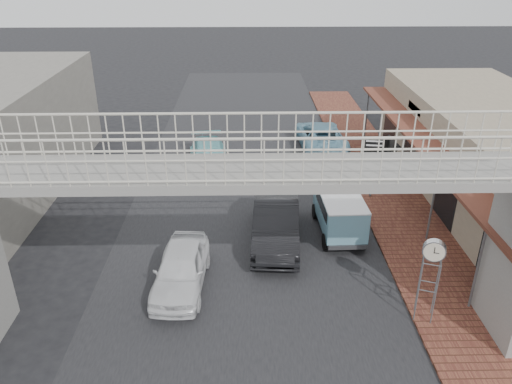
{
  "coord_description": "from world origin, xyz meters",
  "views": [
    {
      "loc": [
        0.04,
        -15.2,
        10.05
      ],
      "look_at": [
        0.4,
        1.73,
        1.8
      ],
      "focal_mm": 35.0,
      "sensor_mm": 36.0,
      "label": 1
    }
  ],
  "objects_px": {
    "arrow_sign": "(393,148)",
    "angkot_curb": "(321,136)",
    "white_hatchback": "(181,269)",
    "street_clock": "(433,254)",
    "angkot_far": "(209,157)",
    "angkot_van": "(340,209)",
    "motorcycle_near": "(356,170)",
    "dark_sedan": "(276,223)",
    "motorcycle_far": "(370,170)"
  },
  "relations": [
    {
      "from": "dark_sedan",
      "to": "angkot_far",
      "type": "xyz_separation_m",
      "value": [
        -2.95,
        7.02,
        -0.13
      ]
    },
    {
      "from": "angkot_far",
      "to": "street_clock",
      "type": "relative_size",
      "value": 1.72
    },
    {
      "from": "angkot_curb",
      "to": "motorcycle_far",
      "type": "distance_m",
      "value": 4.91
    },
    {
      "from": "motorcycle_near",
      "to": "arrow_sign",
      "type": "bearing_deg",
      "value": -160.33
    },
    {
      "from": "arrow_sign",
      "to": "motorcycle_far",
      "type": "bearing_deg",
      "value": 108.52
    },
    {
      "from": "angkot_van",
      "to": "motorcycle_near",
      "type": "distance_m",
      "value": 5.3
    },
    {
      "from": "white_hatchback",
      "to": "angkot_far",
      "type": "xyz_separation_m",
      "value": [
        0.31,
        9.77,
        -0.01
      ]
    },
    {
      "from": "motorcycle_far",
      "to": "street_clock",
      "type": "height_order",
      "value": "street_clock"
    },
    {
      "from": "dark_sedan",
      "to": "angkot_van",
      "type": "xyz_separation_m",
      "value": [
        2.49,
        0.55,
        0.28
      ]
    },
    {
      "from": "angkot_far",
      "to": "street_clock",
      "type": "height_order",
      "value": "street_clock"
    },
    {
      "from": "angkot_far",
      "to": "street_clock",
      "type": "distance_m",
      "value": 13.7
    },
    {
      "from": "dark_sedan",
      "to": "motorcycle_near",
      "type": "xyz_separation_m",
      "value": [
        4.17,
        5.55,
        -0.26
      ]
    },
    {
      "from": "angkot_curb",
      "to": "motorcycle_near",
      "type": "bearing_deg",
      "value": 101.6
    },
    {
      "from": "white_hatchback",
      "to": "angkot_far",
      "type": "relative_size",
      "value": 0.86
    },
    {
      "from": "dark_sedan",
      "to": "angkot_far",
      "type": "distance_m",
      "value": 7.61
    },
    {
      "from": "street_clock",
      "to": "white_hatchback",
      "type": "bearing_deg",
      "value": -173.92
    },
    {
      "from": "white_hatchback",
      "to": "street_clock",
      "type": "bearing_deg",
      "value": -10.6
    },
    {
      "from": "angkot_van",
      "to": "motorcycle_far",
      "type": "xyz_separation_m",
      "value": [
        2.34,
        4.79,
        -0.48
      ]
    },
    {
      "from": "angkot_curb",
      "to": "arrow_sign",
      "type": "height_order",
      "value": "arrow_sign"
    },
    {
      "from": "angkot_curb",
      "to": "arrow_sign",
      "type": "xyz_separation_m",
      "value": [
        2.08,
        -6.47,
        1.73
      ]
    },
    {
      "from": "dark_sedan",
      "to": "arrow_sign",
      "type": "height_order",
      "value": "arrow_sign"
    },
    {
      "from": "dark_sedan",
      "to": "motorcycle_far",
      "type": "distance_m",
      "value": 7.2
    },
    {
      "from": "white_hatchback",
      "to": "motorcycle_far",
      "type": "height_order",
      "value": "white_hatchback"
    },
    {
      "from": "motorcycle_far",
      "to": "arrow_sign",
      "type": "height_order",
      "value": "arrow_sign"
    },
    {
      "from": "angkot_curb",
      "to": "motorcycle_near",
      "type": "distance_m",
      "value": 4.52
    },
    {
      "from": "angkot_far",
      "to": "motorcycle_far",
      "type": "height_order",
      "value": "angkot_far"
    },
    {
      "from": "white_hatchback",
      "to": "angkot_curb",
      "type": "bearing_deg",
      "value": 66.65
    },
    {
      "from": "arrow_sign",
      "to": "angkot_curb",
      "type": "bearing_deg",
      "value": 116.54
    },
    {
      "from": "white_hatchback",
      "to": "angkot_van",
      "type": "distance_m",
      "value": 6.64
    },
    {
      "from": "motorcycle_far",
      "to": "angkot_curb",
      "type": "bearing_deg",
      "value": 4.37
    },
    {
      "from": "angkot_curb",
      "to": "angkot_far",
      "type": "distance_m",
      "value": 6.68
    },
    {
      "from": "motorcycle_near",
      "to": "angkot_far",
      "type": "bearing_deg",
      "value": 72.83
    },
    {
      "from": "street_clock",
      "to": "angkot_curb",
      "type": "bearing_deg",
      "value": 114.2
    },
    {
      "from": "dark_sedan",
      "to": "street_clock",
      "type": "relative_size",
      "value": 1.8
    },
    {
      "from": "angkot_curb",
      "to": "angkot_far",
      "type": "relative_size",
      "value": 1.12
    },
    {
      "from": "white_hatchback",
      "to": "dark_sedan",
      "type": "bearing_deg",
      "value": 43.29
    },
    {
      "from": "angkot_far",
      "to": "motorcycle_far",
      "type": "xyz_separation_m",
      "value": [
        7.77,
        -1.68,
        -0.07
      ]
    },
    {
      "from": "angkot_curb",
      "to": "angkot_far",
      "type": "height_order",
      "value": "angkot_curb"
    },
    {
      "from": "white_hatchback",
      "to": "angkot_curb",
      "type": "relative_size",
      "value": 0.77
    },
    {
      "from": "white_hatchback",
      "to": "angkot_van",
      "type": "relative_size",
      "value": 1.14
    },
    {
      "from": "dark_sedan",
      "to": "arrow_sign",
      "type": "distance_m",
      "value": 6.42
    },
    {
      "from": "dark_sedan",
      "to": "angkot_van",
      "type": "relative_size",
      "value": 1.38
    },
    {
      "from": "motorcycle_near",
      "to": "arrow_sign",
      "type": "xyz_separation_m",
      "value": [
        0.98,
        -2.09,
        1.91
      ]
    },
    {
      "from": "street_clock",
      "to": "arrow_sign",
      "type": "bearing_deg",
      "value": 102.88
    },
    {
      "from": "dark_sedan",
      "to": "angkot_curb",
      "type": "xyz_separation_m",
      "value": [
        3.07,
        9.93,
        -0.08
      ]
    },
    {
      "from": "dark_sedan",
      "to": "street_clock",
      "type": "xyz_separation_m",
      "value": [
        4.17,
        -4.57,
        1.52
      ]
    },
    {
      "from": "angkot_curb",
      "to": "angkot_van",
      "type": "xyz_separation_m",
      "value": [
        -0.58,
        -9.38,
        0.35
      ]
    },
    {
      "from": "angkot_far",
      "to": "motorcycle_far",
      "type": "distance_m",
      "value": 7.95
    },
    {
      "from": "white_hatchback",
      "to": "street_clock",
      "type": "height_order",
      "value": "street_clock"
    },
    {
      "from": "motorcycle_near",
      "to": "motorcycle_far",
      "type": "distance_m",
      "value": 0.69
    }
  ]
}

